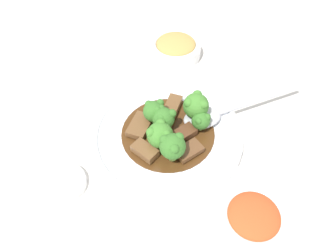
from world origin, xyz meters
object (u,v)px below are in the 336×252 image
Objects in this scene: broccoli_floret_3 at (196,105)px; broccoli_floret_4 at (165,117)px; beef_strip_1 at (171,110)px; sauce_dish at (63,183)px; broccoli_floret_1 at (201,120)px; serving_spoon at (212,115)px; beef_strip_2 at (144,150)px; side_bowl_appetizer at (176,48)px; broccoli_floret_0 at (160,135)px; broccoli_floret_2 at (173,146)px; beef_strip_3 at (189,150)px; broccoli_floret_5 at (155,110)px; beef_strip_4 at (179,136)px; beef_strip_0 at (140,125)px; main_plate at (168,134)px; side_bowl_kimchi at (252,219)px.

broccoli_floret_3 is 1.20× the size of broccoli_floret_4.
beef_strip_1 reaches higher than sauce_dish.
beef_strip_1 is at bearing -176.85° from broccoli_floret_1.
beef_strip_2 is at bearing -107.26° from serving_spoon.
broccoli_floret_0 is at bearing -57.12° from side_bowl_appetizer.
broccoli_floret_2 is (0.03, -0.01, 0.01)m from broccoli_floret_0.
broccoli_floret_0 is 0.18m from sauce_dish.
broccoli_floret_5 reaches higher than beef_strip_3.
broccoli_floret_1 reaches higher than beef_strip_3.
beef_strip_0 is at bearing -159.29° from beef_strip_4.
beef_strip_4 is at bearing 156.59° from beef_strip_3.
beef_strip_4 reaches higher than main_plate.
broccoli_floret_2 is at bearing -88.53° from broccoli_floret_1.
side_bowl_kimchi is (0.19, -0.02, -0.02)m from broccoli_floret_0.
beef_strip_2 is at bearing -177.30° from side_bowl_kimchi.
sauce_dish is at bearing -126.13° from beef_strip_3.
broccoli_floret_5 is at bearing -152.12° from broccoli_floret_1.
broccoli_floret_3 is at bearing 51.94° from beef_strip_0.
broccoli_floret_4 is at bearing 165.45° from side_bowl_kimchi.
broccoli_floret_1 is 0.70× the size of broccoli_floret_2.
broccoli_floret_4 is (-0.02, 0.03, 0.00)m from broccoli_floret_0.
broccoli_floret_2 reaches higher than side_bowl_appetizer.
side_bowl_kimchi reaches higher than main_plate.
beef_strip_3 is 0.06m from broccoli_floret_0.
broccoli_floret_4 is (0.03, 0.03, 0.02)m from beef_strip_0.
broccoli_floret_2 is 0.72× the size of sauce_dish.
beef_strip_3 is at bearing -10.38° from broccoli_floret_5.
beef_strip_3 is 0.09m from broccoli_floret_5.
broccoli_floret_1 is 0.34× the size of side_bowl_appetizer.
broccoli_floret_5 is 0.20m from sauce_dish.
beef_strip_1 is at bearing 123.07° from main_plate.
side_bowl_appetizer is (-0.10, 0.19, -0.03)m from broccoli_floret_5.
beef_strip_4 is at bearing -2.63° from broccoli_floret_5.
broccoli_floret_5 reaches higher than side_bowl_appetizer.
beef_strip_2 is 0.14m from serving_spoon.
beef_strip_0 is 1.29× the size of broccoli_floret_5.
beef_strip_0 is 0.13m from serving_spoon.
beef_strip_3 is 0.15m from side_bowl_kimchi.
broccoli_floret_1 is at bearing -40.59° from side_bowl_appetizer.
sauce_dish is at bearing -107.53° from broccoli_floret_4.
broccoli_floret_2 is (0.07, -0.08, 0.03)m from beef_strip_1.
beef_strip_1 reaches higher than main_plate.
broccoli_floret_4 reaches higher than beef_strip_0.
serving_spoon is 3.11× the size of sauce_dish.
broccoli_floret_2 reaches higher than beef_strip_2.
beef_strip_4 is 1.27× the size of broccoli_floret_2.
broccoli_floret_0 reaches higher than broccoli_floret_1.
broccoli_floret_4 is at bearing 162.89° from main_plate.
broccoli_floret_2 is 0.23× the size of serving_spoon.
beef_strip_4 is 0.06m from broccoli_floret_5.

